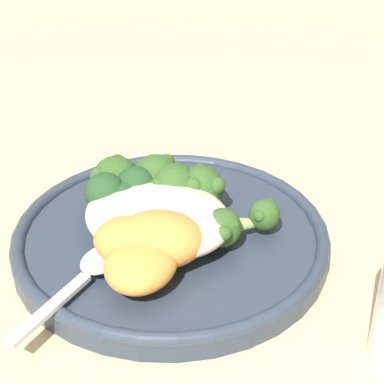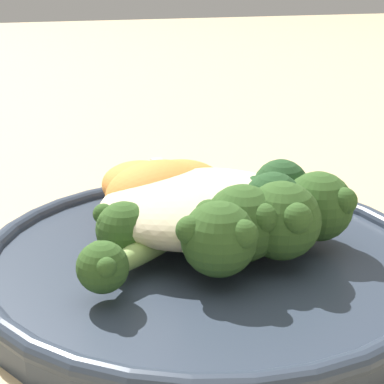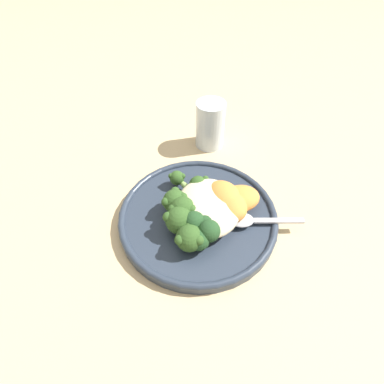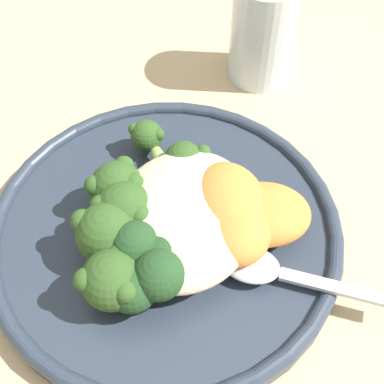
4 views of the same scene
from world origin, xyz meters
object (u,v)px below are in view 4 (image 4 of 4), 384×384
sweet_potato_chunk_1 (264,214)px  plate (164,230)px  quinoa_mound (184,217)px  water_glass (263,31)px  broccoli_stalk_1 (159,164)px  sweet_potato_chunk_2 (236,226)px  broccoli_stalk_3 (133,211)px  spoon (269,269)px  broccoli_stalk_4 (118,234)px  broccoli_stalk_2 (129,196)px  sweet_potato_chunk_3 (204,200)px  broccoli_stalk_5 (120,276)px  broccoli_stalk_0 (190,177)px  sweet_potato_chunk_0 (227,203)px  kale_tuft (141,267)px

sweet_potato_chunk_1 → plate: bearing=-75.4°
quinoa_mound → water_glass: size_ratio=1.24×
broccoli_stalk_1 → sweet_potato_chunk_2: sweet_potato_chunk_2 is taller
broccoli_stalk_3 → spoon: 0.10m
broccoli_stalk_4 → spoon: 0.11m
quinoa_mound → broccoli_stalk_2: broccoli_stalk_2 is taller
sweet_potato_chunk_3 → broccoli_stalk_5: bearing=-23.9°
broccoli_stalk_0 → broccoli_stalk_3: bearing=127.9°
plate → broccoli_stalk_0: broccoli_stalk_0 is taller
broccoli_stalk_3 → sweet_potato_chunk_3: broccoli_stalk_3 is taller
spoon → broccoli_stalk_3: bearing=174.4°
sweet_potato_chunk_0 → sweet_potato_chunk_2: size_ratio=1.09×
sweet_potato_chunk_0 → sweet_potato_chunk_2: (0.02, 0.01, -0.00)m
sweet_potato_chunk_1 → quinoa_mound: bearing=-69.1°
broccoli_stalk_1 → sweet_potato_chunk_2: 0.09m
quinoa_mound → plate: bearing=-97.9°
quinoa_mound → broccoli_stalk_2: (-0.01, -0.04, 0.00)m
quinoa_mound → broccoli_stalk_2: bearing=-98.4°
broccoli_stalk_3 → water_glass: bearing=-100.6°
plate → broccoli_stalk_4: 0.05m
broccoli_stalk_3 → kale_tuft: 0.05m
kale_tuft → sweet_potato_chunk_2: bearing=134.7°
broccoli_stalk_2 → kale_tuft: (0.05, 0.03, 0.00)m
broccoli_stalk_2 → sweet_potato_chunk_3: size_ratio=1.90×
plate → quinoa_mound: (0.00, 0.02, 0.03)m
sweet_potato_chunk_1 → sweet_potato_chunk_2: sweet_potato_chunk_2 is taller
quinoa_mound → broccoli_stalk_0: quinoa_mound is taller
broccoli_stalk_1 → spoon: bearing=-161.6°
sweet_potato_chunk_1 → kale_tuft: 0.10m
broccoli_stalk_0 → sweet_potato_chunk_3: (0.02, 0.02, 0.00)m
broccoli_stalk_2 → sweet_potato_chunk_2: 0.08m
plate → broccoli_stalk_0: (-0.04, 0.01, 0.02)m
broccoli_stalk_5 → sweet_potato_chunk_2: broccoli_stalk_5 is taller
plate → sweet_potato_chunk_1: 0.08m
broccoli_stalk_2 → quinoa_mound: bearing=-173.6°
broccoli_stalk_0 → water_glass: (-0.17, 0.02, 0.01)m
broccoli_stalk_1 → broccoli_stalk_2: 0.04m
broccoli_stalk_4 → broccoli_stalk_5: broccoli_stalk_4 is taller
plate → broccoli_stalk_1: broccoli_stalk_1 is taller
sweet_potato_chunk_1 → spoon: (0.04, 0.01, -0.01)m
spoon → sweet_potato_chunk_2: bearing=145.7°
broccoli_stalk_1 → sweet_potato_chunk_3: bearing=-160.6°
broccoli_stalk_2 → sweet_potato_chunk_2: (0.00, 0.08, -0.00)m
broccoli_stalk_4 → sweet_potato_chunk_2: 0.08m
broccoli_stalk_0 → sweet_potato_chunk_2: (0.04, 0.04, 0.00)m
broccoli_stalk_2 → sweet_potato_chunk_3: bearing=-149.9°
spoon → kale_tuft: bearing=-158.9°
broccoli_stalk_5 → plate: bearing=-152.6°
sweet_potato_chunk_3 → spoon: sweet_potato_chunk_3 is taller
broccoli_stalk_2 → broccoli_stalk_4: 0.04m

